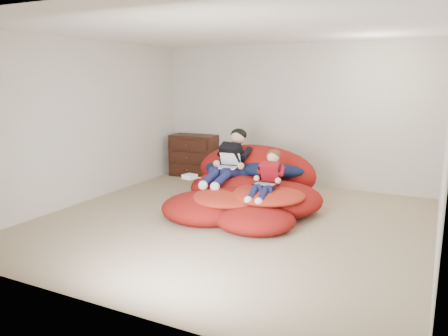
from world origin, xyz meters
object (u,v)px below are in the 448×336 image
dresser (194,155)px  laptop_black (267,180)px  laptop_white (228,164)px  younger_boy (268,175)px  beanbag_pile (248,189)px  older_boy (230,158)px

dresser → laptop_black: dresser is taller
laptop_white → laptop_black: laptop_white is taller
younger_boy → laptop_white: size_ratio=2.30×
beanbag_pile → younger_boy: bearing=-39.0°
dresser → younger_boy: bearing=-39.3°
laptop_black → dresser: bearing=140.3°
laptop_black → beanbag_pile: bearing=139.2°
dresser → older_boy: size_ratio=0.79×
dresser → younger_boy: younger_boy is taller
younger_boy → dresser: bearing=140.7°
dresser → laptop_black: 2.95m
dresser → older_boy: older_boy is taller
beanbag_pile → laptop_black: beanbag_pile is taller
laptop_white → laptop_black: bearing=-26.6°
dresser → beanbag_pile: size_ratio=0.38×
dresser → laptop_black: (2.27, -1.88, 0.14)m
beanbag_pile → older_boy: bearing=166.2°
dresser → laptop_white: (1.48, -1.48, 0.22)m
older_boy → laptop_black: bearing=-30.8°
dresser → younger_boy: (2.27, -1.86, 0.19)m
dresser → laptop_white: size_ratio=2.48×
beanbag_pile → younger_boy: size_ratio=2.80×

